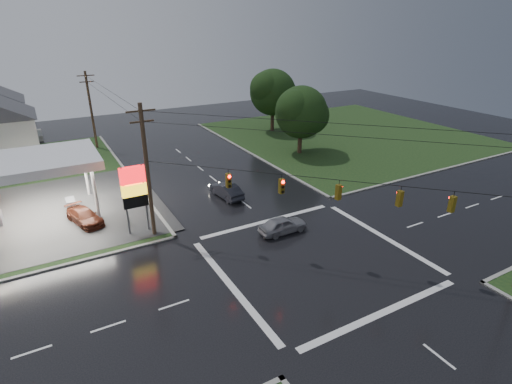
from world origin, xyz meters
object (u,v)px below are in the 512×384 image
utility_pole_n (91,109)px  tree_ne_far (274,92)px  car_north (226,190)px  utility_pole_nw (147,171)px  car_crossing (283,225)px  car_pump (85,216)px  tree_ne_near (302,112)px  pylon_sign (134,189)px

utility_pole_n → tree_ne_far: utility_pole_n is taller
tree_ne_far → car_north: 27.81m
utility_pole_nw → car_crossing: (9.59, -4.91, -5.01)m
utility_pole_n → car_pump: utility_pole_n is taller
utility_pole_n → car_crossing: utility_pole_n is taller
utility_pole_nw → tree_ne_near: utility_pole_nw is taller
tree_ne_near → car_crossing: 22.89m
car_north → car_crossing: size_ratio=1.07×
utility_pole_nw → tree_ne_far: size_ratio=1.12×
utility_pole_n → tree_ne_near: bearing=-34.1°
car_pump → pylon_sign: bearing=-64.7°
tree_ne_far → car_crossing: tree_ne_far is taller
tree_ne_near → car_pump: bearing=-165.3°
car_crossing → pylon_sign: bearing=61.0°
pylon_sign → utility_pole_n: (1.00, 27.50, 1.46)m
utility_pole_nw → tree_ne_near: size_ratio=1.22×
pylon_sign → utility_pole_nw: utility_pole_nw is taller
car_north → utility_pole_n: bearing=-76.6°
car_pump → utility_pole_nw: bearing=-64.3°
pylon_sign → car_crossing: (10.59, -5.91, -3.30)m
pylon_sign → tree_ne_far: (27.65, 23.49, 2.17)m
car_crossing → car_pump: (-14.33, 9.94, -0.06)m
tree_ne_near → pylon_sign: bearing=-155.0°
pylon_sign → car_north: size_ratio=1.34×
pylon_sign → car_crossing: size_ratio=1.43×
utility_pole_nw → utility_pole_n: bearing=90.0°
utility_pole_nw → car_north: size_ratio=2.46×
pylon_sign → tree_ne_near: 27.23m
tree_ne_near → car_pump: size_ratio=1.99×
car_north → car_crossing: car_north is taller
utility_pole_nw → car_pump: 8.57m
utility_pole_nw → car_north: bearing=25.3°
tree_ne_near → car_pump: 29.76m
utility_pole_nw → car_north: 10.73m
tree_ne_far → car_pump: 37.35m
pylon_sign → car_crossing: 12.57m
pylon_sign → utility_pole_nw: 2.22m
utility_pole_nw → tree_ne_far: utility_pole_nw is taller
car_crossing → car_pump: size_ratio=0.93×
car_pump → tree_ne_near: bearing=-2.9°
utility_pole_nw → car_north: (8.59, 4.06, -4.98)m
utility_pole_nw → tree_ne_far: (26.65, 24.49, 0.46)m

